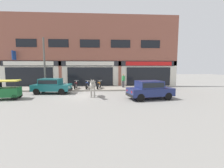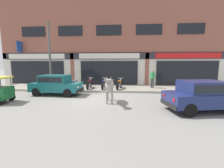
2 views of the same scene
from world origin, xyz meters
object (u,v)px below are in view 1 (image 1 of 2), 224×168
Objects in this scene: motorcycle_0 at (63,85)px; utility_pole at (45,64)px; pedestrian at (123,79)px; motorcycle_2 at (87,85)px; cow at (93,85)px; car_0 at (52,85)px; motorcycle_3 at (99,85)px; auto_rickshaw at (6,91)px; car_1 at (150,89)px; motorcycle_1 at (76,85)px.

utility_pole reaches higher than motorcycle_0.
pedestrian is 8.76m from utility_pole.
cow is at bearing -77.23° from motorcycle_2.
car_0 is at bearing -145.09° from motorcycle_2.
pedestrian is at bearing 9.55° from utility_pole.
motorcycle_3 is at bearing 1.67° from motorcycle_0.
pedestrian is at bearing 13.47° from motorcycle_3.
cow is 6.76m from auto_rickshaw.
motorcycle_2 is 1.32m from motorcycle_3.
car_1 is (8.66, -3.09, 0.00)m from car_0.
utility_pole is at bearing -172.51° from motorcycle_3.
cow is 1.19× the size of motorcycle_0.
motorcycle_2 is 1.13× the size of pedestrian.
car_1 is 1.81× the size of auto_rickshaw.
auto_rickshaw is 11.37m from pedestrian.
pedestrian reaches higher than motorcycle_3.
motorcycle_3 is (1.32, -0.03, 0.00)m from motorcycle_2.
utility_pole is at bearing -170.45° from pedestrian.
utility_pole is (-3.00, -0.77, 2.33)m from motorcycle_1.
cow reaches higher than motorcycle_1.
cow is at bearing -24.53° from car_0.
pedestrian is (2.88, 0.69, 0.60)m from motorcycle_3.
auto_rickshaw is at bearing -111.14° from utility_pole.
car_1 is 7.64m from motorcycle_2.
pedestrian reaches higher than motorcycle_0.
car_0 is 3.86m from motorcycle_2.
auto_rickshaw reaches higher than motorcycle_1.
auto_rickshaw is 0.39× the size of utility_pole.
motorcycle_0 is 1.01× the size of motorcycle_3.
car_0 is 2.03× the size of motorcycle_2.
cow is at bearing -48.02° from motorcycle_0.
cow is 0.40× the size of utility_pole.
car_1 is at bearing -15.03° from cow.
motorcycle_0 is at bearing -176.80° from motorcycle_2.
motorcycle_2 and motorcycle_3 have the same top height.
auto_rickshaw reaches higher than motorcycle_2.
motorcycle_1 and motorcycle_3 have the same top height.
auto_rickshaw is at bearing -146.60° from motorcycle_3.
motorcycle_2 is 1.01× the size of motorcycle_3.
motorcycle_1 is at bearing 6.23° from motorcycle_0.
utility_pole is (1.53, 3.96, 2.22)m from auto_rickshaw.
motorcycle_3 is at bearing 128.45° from car_1.
car_1 is 0.70× the size of utility_pole.
motorcycle_1 is at bearing 49.39° from car_0.
motorcycle_0 is at bearing 20.47° from utility_pole.
motorcycle_0 is at bearing -173.25° from pedestrian.
motorcycle_0 is 2.93m from utility_pole.
cow is at bearing -124.75° from pedestrian.
cow reaches higher than auto_rickshaw.
cow is at bearing 164.97° from car_1.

